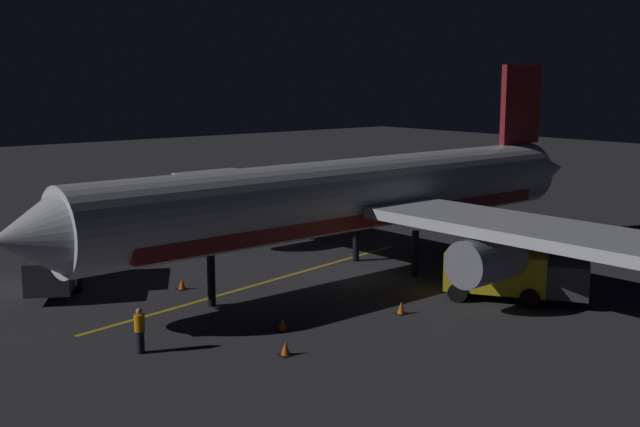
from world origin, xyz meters
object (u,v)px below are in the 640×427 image
at_px(baggage_truck, 58,263).
at_px(traffic_cone_near_right, 401,308).
at_px(traffic_cone_under_wing, 182,284).
at_px(traffic_cone_far, 282,324).
at_px(airliner, 359,198).
at_px(traffic_cone_near_left, 285,349).
at_px(ground_crew_worker, 140,330).
at_px(catering_truck, 511,275).

bearing_deg(baggage_truck, traffic_cone_near_right, -144.55).
relative_size(traffic_cone_under_wing, traffic_cone_far, 1.00).
relative_size(airliner, traffic_cone_under_wing, 67.66).
height_order(baggage_truck, traffic_cone_near_left, baggage_truck).
distance_m(traffic_cone_near_right, traffic_cone_far, 5.54).
bearing_deg(traffic_cone_far, ground_crew_worker, 77.36).
bearing_deg(traffic_cone_near_left, baggage_truck, 10.76).
bearing_deg(traffic_cone_under_wing, traffic_cone_far, 179.82).
bearing_deg(airliner, traffic_cone_near_left, 125.25).
bearing_deg(traffic_cone_near_left, ground_crew_worker, 47.81).
bearing_deg(traffic_cone_near_right, traffic_cone_far, 74.39).
xyz_separation_m(airliner, traffic_cone_near_right, (-6.41, 3.33, -3.79)).
xyz_separation_m(catering_truck, traffic_cone_under_wing, (11.35, 10.66, -0.94)).
bearing_deg(catering_truck, traffic_cone_under_wing, 43.20).
bearing_deg(baggage_truck, catering_truck, -135.63).
distance_m(baggage_truck, traffic_cone_near_right, 16.86).
bearing_deg(baggage_truck, traffic_cone_under_wing, -132.62).
relative_size(baggage_truck, ground_crew_worker, 3.66).
distance_m(catering_truck, traffic_cone_under_wing, 15.60).
distance_m(airliner, traffic_cone_far, 10.66).
relative_size(traffic_cone_near_left, traffic_cone_under_wing, 1.00).
bearing_deg(catering_truck, traffic_cone_far, 73.19).
height_order(traffic_cone_under_wing, traffic_cone_far, same).
bearing_deg(traffic_cone_far, airliner, -60.41).
relative_size(catering_truck, traffic_cone_near_right, 11.78).
relative_size(airliner, baggage_truck, 5.84).
xyz_separation_m(baggage_truck, traffic_cone_far, (-12.22, -4.42, -1.02)).
bearing_deg(traffic_cone_near_left, traffic_cone_far, -34.86).
bearing_deg(traffic_cone_under_wing, catering_truck, -136.80).
distance_m(traffic_cone_near_left, traffic_cone_far, 2.89).
bearing_deg(baggage_truck, traffic_cone_far, -160.09).
distance_m(catering_truck, traffic_cone_near_right, 5.70).
distance_m(baggage_truck, ground_crew_worker, 11.02).
xyz_separation_m(ground_crew_worker, traffic_cone_near_left, (-3.64, -4.02, -0.64)).
distance_m(airliner, baggage_truck, 15.24).
relative_size(traffic_cone_near_right, traffic_cone_far, 1.00).
distance_m(catering_truck, ground_crew_worker, 16.97).
bearing_deg(traffic_cone_near_right, baggage_truck, 35.45).
height_order(catering_truck, traffic_cone_under_wing, catering_truck).
distance_m(baggage_truck, traffic_cone_far, 13.03).
bearing_deg(traffic_cone_near_right, traffic_cone_near_left, 97.20).
bearing_deg(traffic_cone_under_wing, traffic_cone_near_left, 170.91).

